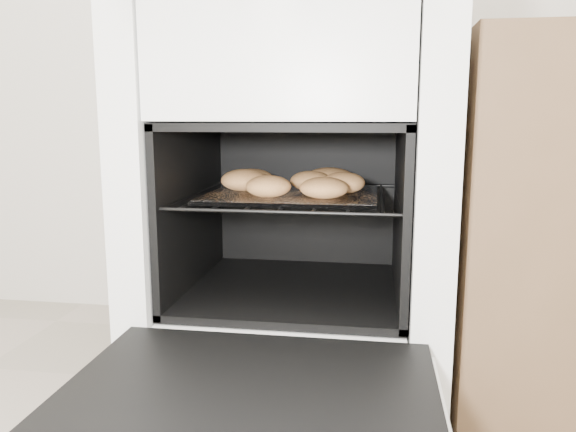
{
  "coord_description": "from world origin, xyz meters",
  "views": [
    {
      "loc": [
        0.34,
        -0.21,
        0.66
      ],
      "look_at": [
        0.16,
        0.97,
        0.45
      ],
      "focal_mm": 35.0,
      "sensor_mm": 36.0,
      "label": 1
    }
  ],
  "objects": [
    {
      "name": "oven_door",
      "position": [
        0.16,
        0.56,
        0.22
      ],
      "size": [
        0.6,
        0.47,
        0.04
      ],
      "color": "black",
      "rests_on": "stove"
    },
    {
      "name": "stove",
      "position": [
        0.16,
        1.13,
        0.5
      ],
      "size": [
        0.67,
        0.74,
        1.02
      ],
      "color": "white",
      "rests_on": "ground"
    },
    {
      "name": "baked_rolls",
      "position": [
        0.17,
        1.05,
        0.51
      ],
      "size": [
        0.35,
        0.34,
        0.05
      ],
      "color": "tan",
      "rests_on": "foil_sheet"
    },
    {
      "name": "foil_sheet",
      "position": [
        0.16,
        1.03,
        0.48
      ],
      "size": [
        0.38,
        0.33,
        0.01
      ],
      "primitive_type": "cube",
      "color": "white",
      "rests_on": "oven_rack"
    },
    {
      "name": "oven_rack",
      "position": [
        0.16,
        1.05,
        0.48
      ],
      "size": [
        0.49,
        0.47,
        0.01
      ],
      "color": "black",
      "rests_on": "stove"
    }
  ]
}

